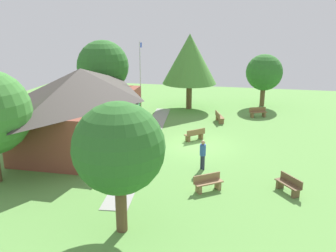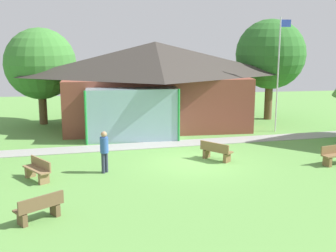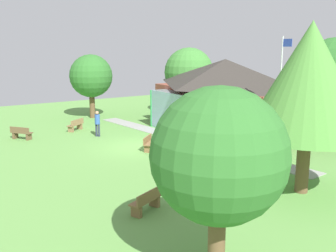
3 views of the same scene
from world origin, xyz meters
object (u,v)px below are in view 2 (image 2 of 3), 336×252
Objects in this scene: flagpole at (279,70)px; bench_rear_near_path at (216,152)px; bench_mid_left at (38,170)px; visitor_strolling_lawn at (104,149)px; bench_mid_right at (336,155)px; bench_front_left at (40,208)px; tree_behind_pavilion_right at (271,55)px; tree_behind_pavilion_left at (40,64)px; pavilion at (154,84)px.

bench_rear_near_path is (-4.88, -5.31, -3.14)m from flagpole.
bench_mid_left is 0.85× the size of visitor_strolling_lawn.
bench_rear_near_path is 0.90× the size of bench_mid_right.
bench_front_left is at bearing 2.31° from bench_mid_right.
visitor_strolling_lawn reaches higher than bench_mid_left.
bench_mid_right is 10.96m from tree_behind_pavilion_right.
flagpole reaches higher than bench_rear_near_path.
flagpole is at bearing -96.26° from bench_mid_left.
bench_rear_near_path is at bearing -32.21° from visitor_strolling_lawn.
tree_behind_pavilion_right reaches higher than tree_behind_pavilion_left.
bench_mid_left and bench_mid_right have the same top height.
bench_rear_near_path is at bearing -122.70° from tree_behind_pavilion_right.
tree_behind_pavilion_right is (5.73, 8.92, 3.83)m from bench_rear_near_path.
tree_behind_pavilion_left is at bearing 178.38° from tree_behind_pavilion_right.
bench_rear_near_path is at bearing -32.19° from bench_mid_right.
visitor_strolling_lawn is at bearing -136.77° from tree_behind_pavilion_right.
bench_mid_left is (-12.42, -7.01, -3.14)m from flagpole.
bench_front_left is 15.44m from tree_behind_pavilion_left.
bench_rear_near_path is 13.23m from tree_behind_pavilion_left.
bench_rear_near_path and bench_mid_left have the same top height.
pavilion is 8.25× the size of bench_rear_near_path.
tree_behind_pavilion_left is 0.91× the size of tree_behind_pavilion_right.
tree_behind_pavilion_right is (10.68, 10.04, 3.21)m from visitor_strolling_lawn.
visitor_strolling_lawn reaches higher than bench_mid_right.
bench_rear_near_path is 11.27m from tree_behind_pavilion_right.
visitor_strolling_lawn is at bearing -146.82° from flagpole.
bench_front_left is 0.23× the size of tree_behind_pavilion_right.
tree_behind_pavilion_right is at bearing -111.26° from bench_mid_right.
flagpole is 7.34m from bench_mid_right.
bench_rear_near_path is 0.22× the size of tree_behind_pavilion_right.
tree_behind_pavilion_right is at bearing 12.01° from pavilion.
bench_rear_near_path is 7.73m from bench_mid_left.
pavilion reaches higher than bench_front_left.
tree_behind_pavilion_left reaches higher than bench_mid_left.
flagpole is 4.15× the size of bench_mid_right.
tree_behind_pavilion_left is (-3.81, 10.45, 2.72)m from visitor_strolling_lawn.
pavilion reaches higher than bench_mid_right.
visitor_strolling_lawn reaches higher than bench_rear_near_path.
tree_behind_pavilion_left is (-1.23, 11.04, 3.34)m from bench_mid_left.
bench_mid_right is at bearing -50.77° from pavilion.
bench_rear_near_path is 0.81× the size of visitor_strolling_lawn.
tree_behind_pavilion_right is at bearing 76.80° from flagpole.
pavilion is at bearing -167.99° from tree_behind_pavilion_right.
visitor_strolling_lawn is (1.97, 4.50, 0.62)m from bench_front_left.
flagpole is 1.09× the size of tree_behind_pavilion_left.
pavilion is at bearing 25.51° from visitor_strolling_lawn.
tree_behind_pavilion_right is at bearing -87.02° from bench_mid_left.
bench_front_left and bench_mid_left have the same top height.
tree_behind_pavilion_left reaches higher than bench_mid_right.
bench_front_left is at bearing 153.16° from bench_mid_left.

